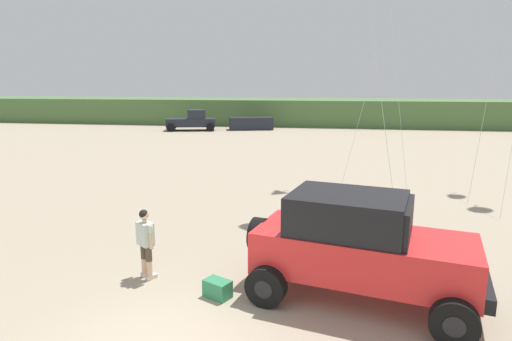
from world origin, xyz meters
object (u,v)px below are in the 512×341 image
at_px(cooler_box, 218,289).
at_px(distant_pickup, 193,121).
at_px(person_watching, 146,240).
at_px(distant_sedan, 251,123).
at_px(jeep, 360,245).

relative_size(cooler_box, distant_pickup, 0.11).
height_order(person_watching, distant_pickup, distant_pickup).
xyz_separation_m(cooler_box, distant_pickup, (-10.69, 31.54, 0.75)).
bearing_deg(cooler_box, person_watching, -172.41).
xyz_separation_m(person_watching, cooler_box, (1.86, -0.62, -0.75)).
bearing_deg(person_watching, cooler_box, -18.46).
bearing_deg(person_watching, distant_sedan, 96.00).
bearing_deg(distant_sedan, cooler_box, -96.49).
bearing_deg(distant_pickup, jeep, -66.34).
distance_m(jeep, cooler_box, 3.14).
distance_m(cooler_box, distant_pickup, 33.31).
height_order(jeep, cooler_box, jeep).
height_order(person_watching, distant_sedan, person_watching).
relative_size(jeep, distant_pickup, 1.02).
xyz_separation_m(jeep, person_watching, (-4.79, 0.18, -0.26)).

